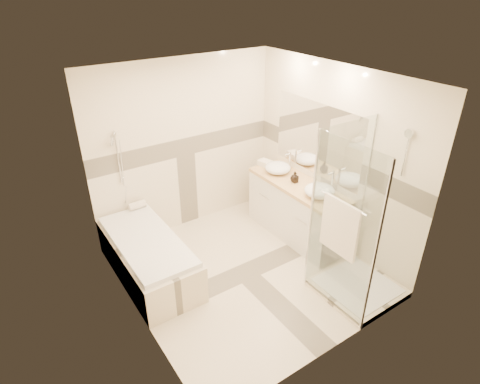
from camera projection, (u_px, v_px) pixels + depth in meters
room at (248, 185)px, 4.65m from camera, size 2.82×3.02×2.52m
bathtub at (148, 255)px, 5.04m from camera, size 0.75×1.70×0.56m
vanity at (297, 210)px, 5.78m from camera, size 0.58×1.62×0.85m
shower_enclosure at (350, 257)px, 4.68m from camera, size 0.96×0.93×2.04m
vessel_sink_near at (278, 168)px, 5.86m from camera, size 0.38×0.38×0.15m
vessel_sink_far at (320, 191)px, 5.23m from camera, size 0.40×0.40×0.16m
faucet_near at (289, 159)px, 5.93m from camera, size 0.11×0.03×0.26m
faucet_far at (332, 180)px, 5.29m from camera, size 0.12×0.03×0.30m
amenity_bottle_a at (295, 178)px, 5.58m from camera, size 0.07×0.07×0.15m
amenity_bottle_b at (295, 177)px, 5.59m from camera, size 0.16×0.16×0.16m
folded_towels at (266, 163)px, 6.08m from camera, size 0.20×0.28×0.08m
rolled_towel at (137, 205)px, 5.53m from camera, size 0.23×0.10×0.10m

